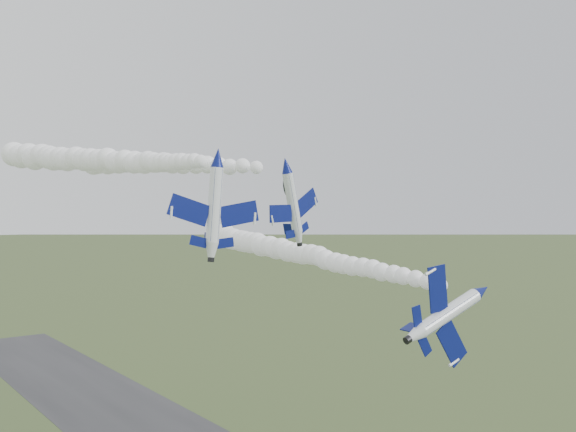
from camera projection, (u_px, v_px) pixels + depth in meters
jet_lead at (482, 291)px, 73.27m from camera, size 4.93×13.98×10.88m
smoke_trail_jet_lead at (299, 253)px, 105.53m from camera, size 7.58×68.50×4.43m
jet_pair_left at (218, 157)px, 77.56m from camera, size 11.68×13.86×3.45m
smoke_trail_jet_pair_left at (134, 162)px, 108.58m from camera, size 13.97×63.56×4.49m
jet_pair_right at (287, 165)px, 83.79m from camera, size 9.96×12.07×3.72m
smoke_trail_jet_pair_right at (112, 160)px, 108.87m from camera, size 21.81×71.15×4.97m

